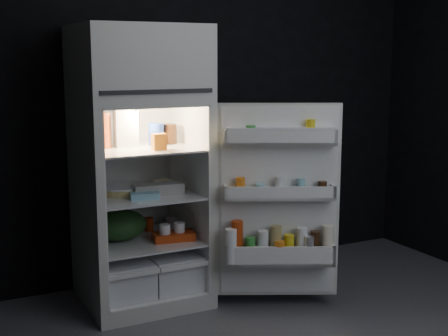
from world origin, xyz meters
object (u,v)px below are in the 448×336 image
milk_jug (126,128)px  yogurt_tray (174,236)px  egg_carton (158,189)px  refrigerator (139,157)px  fridge_door (278,206)px

milk_jug → yogurt_tray: milk_jug is taller
milk_jug → egg_carton: size_ratio=0.76×
refrigerator → yogurt_tray: (0.17, -0.16, -0.50)m
fridge_door → egg_carton: (-0.63, 0.43, 0.08)m
fridge_door → yogurt_tray: fridge_door is taller
yogurt_tray → fridge_door: bearing=-26.0°
egg_carton → yogurt_tray: (0.08, -0.04, -0.31)m
refrigerator → milk_jug: bearing=159.0°
fridge_door → yogurt_tray: 0.71m
refrigerator → egg_carton: refrigerator is taller
milk_jug → egg_carton: 0.44m
milk_jug → refrigerator: bearing=-13.0°
fridge_door → egg_carton: fridge_door is taller
fridge_door → egg_carton: bearing=145.8°
refrigerator → milk_jug: size_ratio=7.42×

